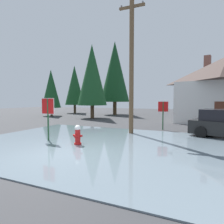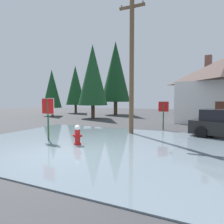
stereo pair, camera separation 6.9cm
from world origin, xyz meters
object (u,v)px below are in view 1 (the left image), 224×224
pine_tree_tall_left (92,75)px  pine_tree_far_center (115,72)px  fire_hydrant (78,135)px  pine_tree_short_left (75,85)px  utility_pole (131,64)px  pine_tree_mid_left (51,89)px  stop_sign_far (163,110)px  stop_sign_near (48,110)px

pine_tree_tall_left → pine_tree_far_center: size_ratio=0.81×
fire_hydrant → pine_tree_short_left: size_ratio=0.12×
fire_hydrant → utility_pole: size_ratio=0.11×
fire_hydrant → pine_tree_short_left: 22.61m
pine_tree_mid_left → pine_tree_far_center: bearing=37.2°
utility_pole → pine_tree_far_center: (-6.94, 13.83, 1.78)m
utility_pole → stop_sign_far: size_ratio=4.13×
utility_pole → pine_tree_far_center: bearing=116.7°
pine_tree_tall_left → pine_tree_mid_left: bearing=174.3°
pine_tree_mid_left → pine_tree_short_left: (-0.24, 5.70, 0.87)m
stop_sign_far → pine_tree_mid_left: 16.81m
pine_tree_far_center → fire_hydrant: bearing=-72.5°
stop_sign_near → pine_tree_tall_left: bearing=109.1°
pine_tree_tall_left → pine_tree_far_center: pine_tree_far_center is taller
fire_hydrant → pine_tree_short_left: (-12.79, 18.20, 4.01)m
pine_tree_far_center → stop_sign_far: bearing=-53.3°
pine_tree_mid_left → pine_tree_short_left: pine_tree_short_left is taller
stop_sign_near → pine_tree_tall_left: (-4.05, 11.68, 3.41)m
stop_sign_near → pine_tree_mid_left: bearing=130.8°
stop_sign_near → pine_tree_mid_left: size_ratio=0.36×
fire_hydrant → stop_sign_near: bearing=175.3°
stop_sign_near → pine_tree_short_left: size_ratio=0.29×
utility_pole → pine_tree_short_left: 20.07m
pine_tree_tall_left → pine_tree_short_left: bearing=137.1°
fire_hydrant → pine_tree_far_center: 19.49m
utility_pole → pine_tree_tall_left: size_ratio=0.98×
stop_sign_near → fire_hydrant: stop_sign_near is taller
fire_hydrant → stop_sign_far: stop_sign_far is taller
pine_tree_far_center → stop_sign_near: bearing=-78.1°
fire_hydrant → pine_tree_mid_left: 18.00m
pine_tree_far_center → utility_pole: bearing=-63.3°
stop_sign_far → pine_tree_far_center: size_ratio=0.19×
stop_sign_near → pine_tree_tall_left: size_ratio=0.26×
pine_tree_tall_left → pine_tree_short_left: 9.36m
stop_sign_near → stop_sign_far: stop_sign_near is taller
stop_sign_near → utility_pole: utility_pole is taller
utility_pole → pine_tree_mid_left: bearing=148.4°
fire_hydrant → stop_sign_far: size_ratio=0.47×
utility_pole → pine_tree_tall_left: bearing=132.7°
pine_tree_tall_left → stop_sign_far: bearing=-31.8°
utility_pole → stop_sign_far: 4.09m
pine_tree_short_left → utility_pole: bearing=-45.2°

